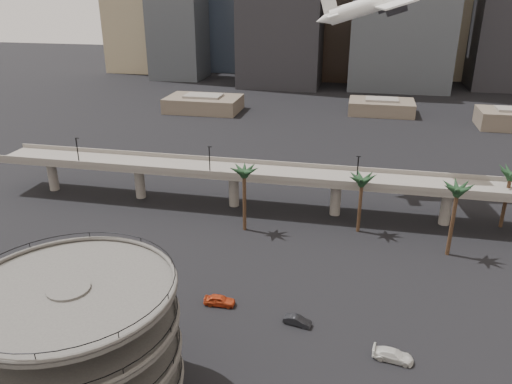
% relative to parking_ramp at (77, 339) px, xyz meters
% --- Properties ---
extents(parking_ramp, '(22.20, 22.20, 17.35)m').
position_rel_parking_ramp_xyz_m(parking_ramp, '(0.00, 0.00, 0.00)').
color(parking_ramp, '#4B4946').
rests_on(parking_ramp, ground).
extents(overpass, '(130.00, 9.30, 14.70)m').
position_rel_parking_ramp_xyz_m(overpass, '(13.00, 59.00, -2.50)').
color(overpass, gray).
rests_on(overpass, ground).
extents(palm_trees, '(54.40, 18.40, 14.00)m').
position_rel_parking_ramp_xyz_m(palm_trees, '(34.48, 51.47, 1.46)').
color(palm_trees, '#4A3120').
rests_on(palm_trees, ground).
extents(low_buildings, '(135.00, 27.50, 6.80)m').
position_rel_parking_ramp_xyz_m(low_buildings, '(19.89, 146.30, -6.97)').
color(low_buildings, brown).
rests_on(low_buildings, ground).
extents(car_a, '(4.82, 2.09, 1.62)m').
position_rel_parking_ramp_xyz_m(car_a, '(9.12, 22.54, -9.03)').
color(car_a, '#C2411B').
rests_on(car_a, ground).
extents(car_b, '(4.24, 2.15, 1.33)m').
position_rel_parking_ramp_xyz_m(car_b, '(21.29, 20.24, -9.17)').
color(car_b, black).
rests_on(car_b, ground).
extents(car_c, '(5.46, 2.84, 1.51)m').
position_rel_parking_ramp_xyz_m(car_c, '(34.32, 15.61, -9.08)').
color(car_c, silver).
rests_on(car_c, ground).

